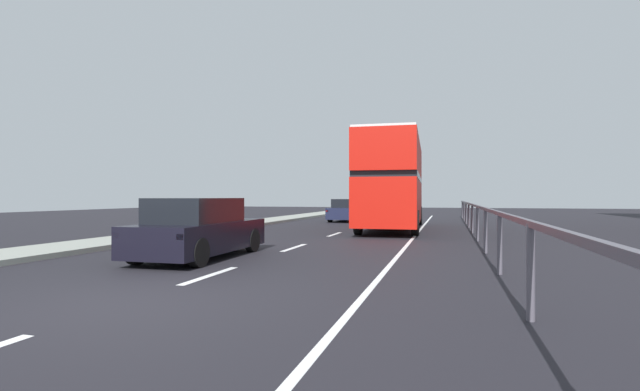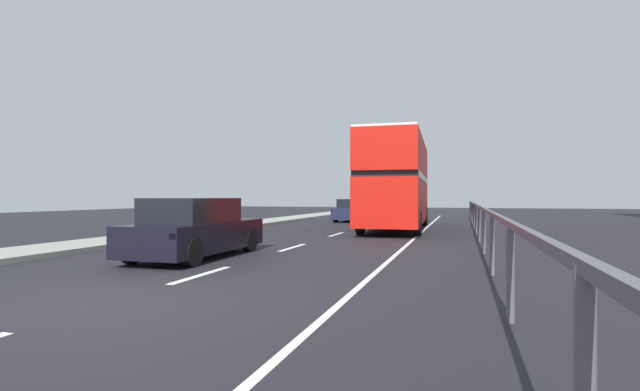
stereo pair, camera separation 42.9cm
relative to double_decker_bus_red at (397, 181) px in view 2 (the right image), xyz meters
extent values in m
cube|color=black|center=(-1.94, -15.82, -2.31)|extent=(73.99, 120.00, 0.10)
cube|color=silver|center=(-1.94, -13.72, -2.25)|extent=(0.16, 2.09, 0.01)
cube|color=silver|center=(-1.94, -8.69, -2.25)|extent=(0.16, 2.09, 0.01)
cube|color=silver|center=(-1.94, -3.67, -2.25)|extent=(0.16, 2.09, 0.01)
cube|color=silver|center=(-1.94, 1.35, -2.25)|extent=(0.16, 2.09, 0.01)
cube|color=silver|center=(-1.94, 6.37, -2.25)|extent=(0.16, 2.09, 0.01)
cube|color=silver|center=(-1.94, 11.39, -2.25)|extent=(0.16, 2.09, 0.01)
cube|color=silver|center=(1.25, -6.82, -2.25)|extent=(0.12, 46.00, 0.01)
cube|color=#524D58|center=(3.48, -6.82, -1.06)|extent=(0.08, 42.00, 0.08)
cylinder|color=#524D58|center=(3.48, -19.07, -1.66)|extent=(0.10, 0.10, 1.20)
cylinder|color=#524D58|center=(3.48, -15.57, -1.66)|extent=(0.10, 0.10, 1.20)
cylinder|color=#524D58|center=(3.48, -12.07, -1.66)|extent=(0.10, 0.10, 1.20)
cylinder|color=#524D58|center=(3.48, -8.57, -1.66)|extent=(0.10, 0.10, 1.20)
cylinder|color=#524D58|center=(3.48, -5.07, -1.66)|extent=(0.10, 0.10, 1.20)
cylinder|color=#524D58|center=(3.48, -1.57, -1.66)|extent=(0.10, 0.10, 1.20)
cylinder|color=#524D58|center=(3.48, 1.93, -1.66)|extent=(0.10, 0.10, 1.20)
cylinder|color=#524D58|center=(3.48, 5.43, -1.66)|extent=(0.10, 0.10, 1.20)
cylinder|color=#524D58|center=(3.48, 8.93, -1.66)|extent=(0.10, 0.10, 1.20)
cylinder|color=#524D58|center=(3.48, 12.43, -1.66)|extent=(0.10, 0.10, 1.20)
cube|color=red|center=(0.00, -0.01, -0.95)|extent=(2.85, 10.24, 1.91)
cube|color=black|center=(0.00, -0.01, 0.13)|extent=(2.85, 9.84, 0.24)
cube|color=red|center=(0.00, -0.01, 1.05)|extent=(2.85, 10.24, 1.61)
cube|color=silver|center=(0.00, -0.01, 1.90)|extent=(2.79, 10.04, 0.10)
cube|color=black|center=(-0.19, 5.05, -0.86)|extent=(2.21, 0.13, 1.34)
cube|color=yellow|center=(-0.19, 5.05, 1.45)|extent=(1.48, 0.10, 0.28)
cylinder|color=black|center=(-1.27, 3.62, -1.76)|extent=(0.32, 1.01, 1.00)
cylinder|color=black|center=(0.99, 3.71, -1.76)|extent=(0.32, 1.01, 1.00)
cylinder|color=black|center=(-0.99, -3.53, -1.76)|extent=(0.32, 1.01, 1.00)
cylinder|color=black|center=(1.26, -3.44, -1.76)|extent=(0.32, 1.01, 1.00)
cube|color=black|center=(-3.48, -11.47, -1.72)|extent=(1.78, 4.31, 0.72)
cube|color=black|center=(-3.48, -11.68, -1.06)|extent=(1.55, 2.38, 0.60)
cube|color=red|center=(-4.21, -13.59, -1.54)|extent=(0.16, 0.06, 0.12)
cube|color=red|center=(-2.69, -13.57, -1.54)|extent=(0.16, 0.06, 0.12)
cylinder|color=black|center=(-4.28, -10.04, -1.94)|extent=(0.21, 0.64, 0.64)
cylinder|color=black|center=(-2.72, -10.02, -1.94)|extent=(0.21, 0.64, 0.64)
cylinder|color=black|center=(-4.24, -12.92, -1.94)|extent=(0.21, 0.64, 0.64)
cylinder|color=black|center=(-2.68, -12.90, -1.94)|extent=(0.21, 0.64, 0.64)
cube|color=#191E37|center=(-3.42, 6.30, -1.73)|extent=(2.02, 4.46, 0.69)
cube|color=black|center=(-3.43, 6.08, -1.13)|extent=(1.71, 2.48, 0.52)
cube|color=red|center=(-4.33, 4.18, -1.56)|extent=(0.16, 0.07, 0.12)
cube|color=red|center=(-2.72, 4.11, -1.56)|extent=(0.16, 0.07, 0.12)
cylinder|color=black|center=(-4.18, 7.83, -1.94)|extent=(0.23, 0.65, 0.64)
cylinder|color=black|center=(-2.53, 7.75, -1.94)|extent=(0.23, 0.65, 0.64)
cylinder|color=black|center=(-4.32, 4.85, -1.94)|extent=(0.23, 0.65, 0.64)
cylinder|color=black|center=(-2.67, 4.78, -1.94)|extent=(0.23, 0.65, 0.64)
camera|label=1|loc=(2.50, -21.66, -0.73)|focal=25.63mm
camera|label=2|loc=(2.91, -21.54, -0.73)|focal=25.63mm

